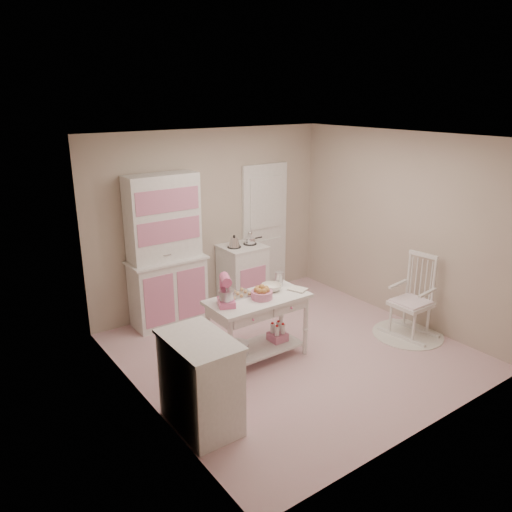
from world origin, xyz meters
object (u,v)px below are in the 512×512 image
(hutch, at_px, (166,251))
(stove, at_px, (242,275))
(stand_mixer, at_px, (226,291))
(bread_basket, at_px, (262,295))
(base_cabinet, at_px, (200,382))
(work_table, at_px, (258,329))
(rocking_chair, at_px, (412,296))

(hutch, xyz_separation_m, stove, (1.20, -0.05, -0.58))
(stand_mixer, distance_m, bread_basket, 0.46)
(base_cabinet, height_order, work_table, base_cabinet)
(rocking_chair, distance_m, stand_mixer, 2.54)
(stove, xyz_separation_m, base_cabinet, (-1.97, -2.21, 0.00))
(bread_basket, bearing_deg, base_cabinet, -151.30)
(work_table, bearing_deg, hutch, 104.41)
(stove, height_order, bread_basket, stove)
(base_cabinet, relative_size, rocking_chair, 0.84)
(base_cabinet, distance_m, work_table, 1.37)
(hutch, distance_m, rocking_chair, 3.29)
(stove, height_order, work_table, stove)
(base_cabinet, distance_m, rocking_chair, 3.17)
(stand_mixer, xyz_separation_m, bread_basket, (0.44, -0.07, -0.12))
(hutch, height_order, stove, hutch)
(hutch, bearing_deg, base_cabinet, -108.92)
(base_cabinet, distance_m, stand_mixer, 1.16)
(stove, height_order, rocking_chair, rocking_chair)
(hutch, relative_size, rocking_chair, 1.89)
(base_cabinet, height_order, bread_basket, base_cabinet)
(rocking_chair, relative_size, bread_basket, 4.40)
(stove, height_order, stand_mixer, stand_mixer)
(rocking_chair, distance_m, work_table, 2.10)
(base_cabinet, distance_m, bread_basket, 1.42)
(stove, relative_size, work_table, 0.77)
(base_cabinet, bearing_deg, bread_basket, 28.70)
(hutch, xyz_separation_m, stand_mixer, (-0.02, -1.54, -0.07))
(bread_basket, bearing_deg, stand_mixer, 170.96)
(rocking_chair, relative_size, stand_mixer, 3.24)
(hutch, xyz_separation_m, bread_basket, (0.42, -1.61, -0.19))
(base_cabinet, xyz_separation_m, rocking_chair, (3.17, 0.06, 0.09))
(stand_mixer, bearing_deg, work_table, 20.37)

